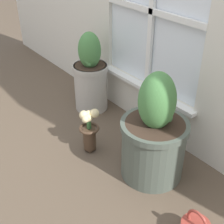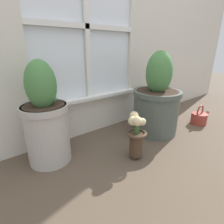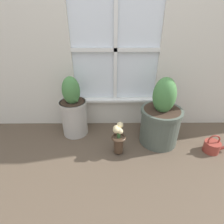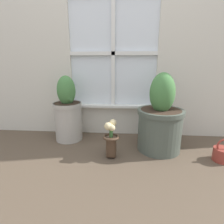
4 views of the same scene
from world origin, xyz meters
TOP-DOWN VIEW (x-y plane):
  - ground_plane at (0.00, 0.00)m, footprint 10.00×10.00m
  - wall_with_window at (0.00, 0.67)m, footprint 4.40×0.10m
  - potted_plant_left at (-0.43, 0.46)m, footprint 0.28×0.28m
  - potted_plant_right at (0.43, 0.31)m, footprint 0.39×0.39m
  - flower_vase at (0.02, 0.14)m, footprint 0.14×0.14m
  - watering_can at (0.90, 0.15)m, footprint 0.26×0.14m

SIDE VIEW (x-z plane):
  - ground_plane at x=0.00m, z-range 0.00..0.00m
  - watering_can at x=0.90m, z-range -0.04..0.15m
  - flower_vase at x=0.02m, z-range 0.01..0.33m
  - potted_plant_right at x=0.43m, z-range -0.07..0.60m
  - potted_plant_left at x=-0.43m, z-range -0.04..0.59m
  - wall_with_window at x=0.00m, z-range 0.02..2.52m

